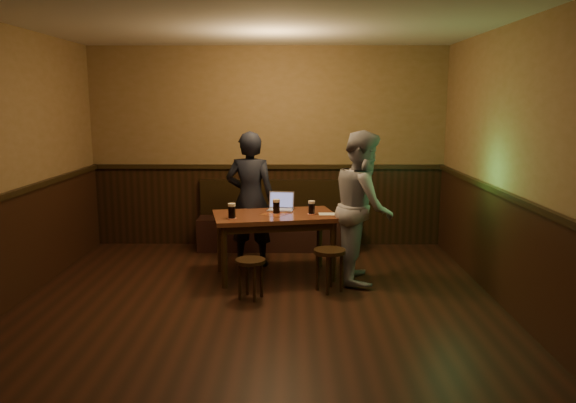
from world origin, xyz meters
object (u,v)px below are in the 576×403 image
(bench, at_px, (278,226))
(pint_mid, at_px, (276,206))
(person_grey, at_px, (363,207))
(laptop, at_px, (281,205))
(person_suit, at_px, (250,199))
(stool_right, at_px, (329,258))
(pub_table, at_px, (275,222))
(pint_left, at_px, (232,211))
(stool_left, at_px, (250,267))
(pint_right, at_px, (312,207))

(bench, bearing_deg, pint_mid, -89.15)
(person_grey, bearing_deg, laptop, 71.34)
(person_suit, bearing_deg, stool_right, 140.15)
(pub_table, bearing_deg, bench, 78.72)
(pint_mid, relative_size, person_grey, 0.10)
(pub_table, bearing_deg, pint_left, -163.18)
(laptop, bearing_deg, stool_left, -98.91)
(pint_left, bearing_deg, laptop, 43.06)
(laptop, bearing_deg, bench, 100.89)
(bench, bearing_deg, stool_left, -96.33)
(pub_table, distance_m, person_grey, 1.04)
(pub_table, relative_size, pint_mid, 8.92)
(bench, relative_size, pint_right, 13.94)
(pint_left, xyz_separation_m, person_suit, (0.15, 0.73, 0.01))
(pint_right, relative_size, laptop, 0.48)
(pint_right, height_order, laptop, laptop)
(pub_table, height_order, pint_mid, pint_mid)
(laptop, bearing_deg, person_suit, 156.23)
(pint_right, xyz_separation_m, laptop, (-0.36, 0.25, -0.02))
(bench, bearing_deg, pint_right, -71.75)
(bench, height_order, person_suit, person_suit)
(pint_left, height_order, person_grey, person_grey)
(bench, distance_m, laptop, 1.16)
(pub_table, relative_size, pint_right, 9.68)
(pub_table, xyz_separation_m, person_grey, (1.01, -0.13, 0.21))
(person_grey, bearing_deg, bench, 38.49)
(pint_left, relative_size, pint_right, 1.09)
(pint_left, xyz_separation_m, pint_right, (0.90, 0.26, -0.01))
(pub_table, bearing_deg, laptop, 63.88)
(bench, relative_size, person_grey, 1.28)
(bench, relative_size, pint_mid, 12.85)
(pub_table, xyz_separation_m, pint_right, (0.43, 0.00, 0.18))
(person_suit, bearing_deg, laptop, 156.66)
(pint_left, height_order, person_suit, person_suit)
(laptop, bearing_deg, person_grey, -14.71)
(bench, relative_size, stool_left, 5.19)
(stool_left, distance_m, pint_mid, 0.97)
(pint_left, height_order, pint_mid, pint_left)
(stool_right, xyz_separation_m, person_grey, (0.40, 0.40, 0.49))
(bench, height_order, stool_left, bench)
(stool_left, bearing_deg, stool_right, 16.21)
(pint_mid, xyz_separation_m, person_suit, (-0.34, 0.46, 0.01))
(stool_right, distance_m, pint_right, 0.72)
(pub_table, relative_size, stool_right, 3.28)
(bench, height_order, stool_right, bench)
(stool_left, xyz_separation_m, pint_mid, (0.25, 0.80, 0.50))
(pub_table, height_order, stool_right, pub_table)
(person_suit, xyz_separation_m, person_grey, (1.33, -0.61, 0.02))
(pint_mid, height_order, person_suit, person_suit)
(pub_table, relative_size, pint_left, 8.84)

